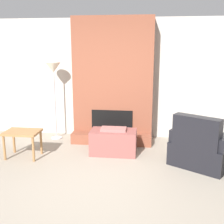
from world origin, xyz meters
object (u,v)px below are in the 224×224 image
(armchair, at_px, (201,149))
(ottoman, at_px, (113,142))
(side_table, at_px, (22,135))
(floor_lamp_left, at_px, (53,73))

(armchair, bearing_deg, ottoman, 19.26)
(ottoman, xyz_separation_m, side_table, (-1.63, -0.37, 0.18))
(floor_lamp_left, bearing_deg, side_table, -102.70)
(armchair, bearing_deg, floor_lamp_left, 11.31)
(armchair, xyz_separation_m, floor_lamp_left, (-2.92, 1.11, 1.17))
(side_table, bearing_deg, floor_lamp_left, 77.30)
(ottoman, distance_m, side_table, 1.68)
(ottoman, relative_size, armchair, 0.70)
(armchair, bearing_deg, side_table, 32.48)
(armchair, distance_m, floor_lamp_left, 3.34)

